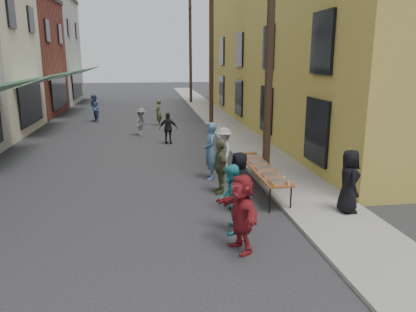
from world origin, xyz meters
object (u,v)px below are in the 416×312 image
object	(u,v)px
guest_front_c	(231,199)
server	(349,181)
catering_tray_sausage	(278,181)
utility_pole_mid	(211,50)
serving_table	(261,168)
utility_pole_far	(190,52)
utility_pole_near	(270,43)
guest_front_a	(239,182)

from	to	relation	value
guest_front_c	server	world-z (taller)	server
catering_tray_sausage	guest_front_c	world-z (taller)	guest_front_c
utility_pole_mid	server	xyz separation A→B (m)	(1.17, -15.53, -3.57)
catering_tray_sausage	utility_pole_mid	bearing A→B (deg)	88.07
serving_table	catering_tray_sausage	world-z (taller)	catering_tray_sausage
utility_pole_far	utility_pole_near	bearing A→B (deg)	-90.00
serving_table	catering_tray_sausage	size ratio (longest dim) A/B	8.00
utility_pole_near	utility_pole_far	world-z (taller)	same
utility_pole_near	catering_tray_sausage	bearing A→B (deg)	-99.96
guest_front_a	server	bearing A→B (deg)	72.25
guest_front_a	server	xyz separation A→B (m)	(2.74, -0.71, 0.12)
serving_table	guest_front_c	size ratio (longest dim) A/B	2.43
serving_table	guest_front_c	xyz separation A→B (m)	(-1.56, -2.92, 0.11)
catering_tray_sausage	guest_front_c	xyz separation A→B (m)	(-1.56, -1.27, 0.03)
utility_pole_far	server	world-z (taller)	utility_pole_far
guest_front_a	catering_tray_sausage	bearing A→B (deg)	85.09
catering_tray_sausage	guest_front_a	world-z (taller)	guest_front_a
catering_tray_sausage	server	world-z (taller)	server
utility_pole_near	utility_pole_far	bearing A→B (deg)	90.00
utility_pole_mid	utility_pole_far	world-z (taller)	same
serving_table	server	world-z (taller)	server
utility_pole_mid	guest_front_a	bearing A→B (deg)	-96.06
utility_pole_mid	server	world-z (taller)	utility_pole_mid
serving_table	utility_pole_mid	bearing A→B (deg)	87.83
serving_table	catering_tray_sausage	distance (m)	1.65
utility_pole_far	serving_table	size ratio (longest dim) A/B	2.25
serving_table	guest_front_a	world-z (taller)	guest_front_a
utility_pole_mid	serving_table	world-z (taller)	utility_pole_mid
utility_pole_far	guest_front_c	distance (m)	28.44
utility_pole_far	guest_front_a	bearing A→B (deg)	-93.36
guest_front_a	utility_pole_far	bearing A→B (deg)	173.38
guest_front_c	server	distance (m)	3.29
utility_pole_near	server	xyz separation A→B (m)	(1.17, -3.53, -3.57)
serving_table	guest_front_a	bearing A→B (deg)	-123.52
server	guest_front_a	bearing A→B (deg)	83.01
utility_pole_near	guest_front_c	bearing A→B (deg)	-116.58
utility_pole_far	catering_tray_sausage	distance (m)	27.11
serving_table	server	size ratio (longest dim) A/B	2.40
serving_table	guest_front_a	xyz separation A→B (m)	(-1.07, -1.62, 0.10)
utility_pole_near	catering_tray_sausage	world-z (taller)	utility_pole_near
guest_front_a	server	world-z (taller)	server
utility_pole_near	catering_tray_sausage	distance (m)	4.70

